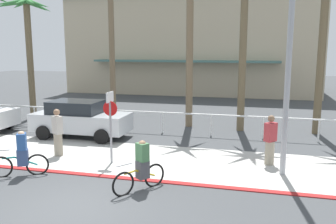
{
  "coord_description": "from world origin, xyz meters",
  "views": [
    {
      "loc": [
        4.49,
        -7.93,
        4.04
      ],
      "look_at": [
        0.91,
        6.0,
        1.5
      ],
      "focal_mm": 38.56,
      "sensor_mm": 36.0,
      "label": 1
    }
  ],
  "objects_px": {
    "palm_tree_2": "(27,26)",
    "pedestrian_1": "(58,134)",
    "streetlight_curb": "(290,40)",
    "car_silver_1": "(80,119)",
    "palm_tree_3": "(110,7)",
    "pedestrian_0": "(270,142)",
    "stop_sign_bike_lane": "(110,117)",
    "cyclist_teal_1": "(21,155)",
    "cyclist_yellow_0": "(141,167)"
  },
  "relations": [
    {
      "from": "palm_tree_2",
      "to": "pedestrian_1",
      "type": "distance_m",
      "value": 9.52
    },
    {
      "from": "streetlight_curb",
      "to": "car_silver_1",
      "type": "bearing_deg",
      "value": 160.08
    },
    {
      "from": "palm_tree_2",
      "to": "streetlight_curb",
      "type": "bearing_deg",
      "value": -25.93
    },
    {
      "from": "car_silver_1",
      "to": "pedestrian_1",
      "type": "distance_m",
      "value": 2.94
    },
    {
      "from": "palm_tree_3",
      "to": "palm_tree_2",
      "type": "bearing_deg",
      "value": -134.86
    },
    {
      "from": "car_silver_1",
      "to": "pedestrian_1",
      "type": "height_order",
      "value": "pedestrian_1"
    },
    {
      "from": "palm_tree_2",
      "to": "palm_tree_3",
      "type": "relative_size",
      "value": 0.73
    },
    {
      "from": "pedestrian_0",
      "to": "palm_tree_3",
      "type": "bearing_deg",
      "value": 137.21
    },
    {
      "from": "streetlight_curb",
      "to": "palm_tree_3",
      "type": "distance_m",
      "value": 14.57
    },
    {
      "from": "stop_sign_bike_lane",
      "to": "car_silver_1",
      "type": "bearing_deg",
      "value": 132.09
    },
    {
      "from": "pedestrian_1",
      "to": "palm_tree_2",
      "type": "bearing_deg",
      "value": 130.97
    },
    {
      "from": "pedestrian_1",
      "to": "pedestrian_0",
      "type": "bearing_deg",
      "value": 6.45
    },
    {
      "from": "palm_tree_2",
      "to": "cyclist_teal_1",
      "type": "xyz_separation_m",
      "value": [
        5.56,
        -8.6,
        -4.58
      ]
    },
    {
      "from": "pedestrian_0",
      "to": "pedestrian_1",
      "type": "xyz_separation_m",
      "value": [
        -7.75,
        -0.88,
        0.02
      ]
    },
    {
      "from": "palm_tree_3",
      "to": "car_silver_1",
      "type": "relative_size",
      "value": 2.11
    },
    {
      "from": "car_silver_1",
      "to": "cyclist_teal_1",
      "type": "height_order",
      "value": "car_silver_1"
    },
    {
      "from": "palm_tree_2",
      "to": "pedestrian_0",
      "type": "height_order",
      "value": "palm_tree_2"
    },
    {
      "from": "stop_sign_bike_lane",
      "to": "cyclist_teal_1",
      "type": "height_order",
      "value": "stop_sign_bike_lane"
    },
    {
      "from": "pedestrian_0",
      "to": "pedestrian_1",
      "type": "height_order",
      "value": "pedestrian_1"
    },
    {
      "from": "streetlight_curb",
      "to": "cyclist_yellow_0",
      "type": "distance_m",
      "value": 5.79
    },
    {
      "from": "palm_tree_2",
      "to": "stop_sign_bike_lane",
      "type": "bearing_deg",
      "value": -40.51
    },
    {
      "from": "streetlight_curb",
      "to": "palm_tree_2",
      "type": "xyz_separation_m",
      "value": [
        -13.67,
        6.65,
        0.99
      ]
    },
    {
      "from": "palm_tree_2",
      "to": "cyclist_teal_1",
      "type": "height_order",
      "value": "palm_tree_2"
    },
    {
      "from": "streetlight_curb",
      "to": "cyclist_teal_1",
      "type": "xyz_separation_m",
      "value": [
        -8.11,
        -1.95,
        -3.58
      ]
    },
    {
      "from": "cyclist_yellow_0",
      "to": "cyclist_teal_1",
      "type": "height_order",
      "value": "same"
    },
    {
      "from": "car_silver_1",
      "to": "cyclist_yellow_0",
      "type": "relative_size",
      "value": 2.9
    },
    {
      "from": "car_silver_1",
      "to": "palm_tree_3",
      "type": "bearing_deg",
      "value": 101.37
    },
    {
      "from": "stop_sign_bike_lane",
      "to": "palm_tree_2",
      "type": "relative_size",
      "value": 0.38
    },
    {
      "from": "streetlight_curb",
      "to": "palm_tree_3",
      "type": "xyz_separation_m",
      "value": [
        -10.15,
        10.19,
        2.33
      ]
    },
    {
      "from": "streetlight_curb",
      "to": "pedestrian_1",
      "type": "distance_m",
      "value": 8.84
    },
    {
      "from": "streetlight_curb",
      "to": "palm_tree_3",
      "type": "bearing_deg",
      "value": 134.9
    },
    {
      "from": "pedestrian_0",
      "to": "cyclist_yellow_0",
      "type": "bearing_deg",
      "value": -137.71
    },
    {
      "from": "streetlight_curb",
      "to": "cyclist_teal_1",
      "type": "distance_m",
      "value": 9.08
    },
    {
      "from": "cyclist_teal_1",
      "to": "pedestrian_1",
      "type": "distance_m",
      "value": 2.24
    },
    {
      "from": "car_silver_1",
      "to": "cyclist_teal_1",
      "type": "xyz_separation_m",
      "value": [
        0.63,
        -5.12,
        -0.18
      ]
    },
    {
      "from": "palm_tree_2",
      "to": "car_silver_1",
      "type": "height_order",
      "value": "palm_tree_2"
    },
    {
      "from": "palm_tree_2",
      "to": "car_silver_1",
      "type": "relative_size",
      "value": 1.55
    },
    {
      "from": "streetlight_curb",
      "to": "palm_tree_2",
      "type": "bearing_deg",
      "value": 154.07
    },
    {
      "from": "cyclist_teal_1",
      "to": "pedestrian_0",
      "type": "height_order",
      "value": "pedestrian_0"
    },
    {
      "from": "car_silver_1",
      "to": "cyclist_teal_1",
      "type": "distance_m",
      "value": 5.16
    },
    {
      "from": "pedestrian_1",
      "to": "cyclist_yellow_0",
      "type": "bearing_deg",
      "value": -30.34
    },
    {
      "from": "car_silver_1",
      "to": "cyclist_yellow_0",
      "type": "bearing_deg",
      "value": -48.29
    },
    {
      "from": "cyclist_yellow_0",
      "to": "pedestrian_0",
      "type": "bearing_deg",
      "value": 42.29
    },
    {
      "from": "palm_tree_2",
      "to": "palm_tree_3",
      "type": "height_order",
      "value": "palm_tree_3"
    },
    {
      "from": "car_silver_1",
      "to": "pedestrian_0",
      "type": "distance_m",
      "value": 8.58
    },
    {
      "from": "streetlight_curb",
      "to": "pedestrian_0",
      "type": "height_order",
      "value": "streetlight_curb"
    },
    {
      "from": "palm_tree_2",
      "to": "pedestrian_1",
      "type": "xyz_separation_m",
      "value": [
        5.53,
        -6.36,
        -4.43
      ]
    },
    {
      "from": "palm_tree_3",
      "to": "cyclist_yellow_0",
      "type": "xyz_separation_m",
      "value": [
        6.13,
        -12.32,
        -5.91
      ]
    },
    {
      "from": "palm_tree_3",
      "to": "streetlight_curb",
      "type": "bearing_deg",
      "value": -45.1
    },
    {
      "from": "streetlight_curb",
      "to": "stop_sign_bike_lane",
      "type": "bearing_deg",
      "value": -179.54
    }
  ]
}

